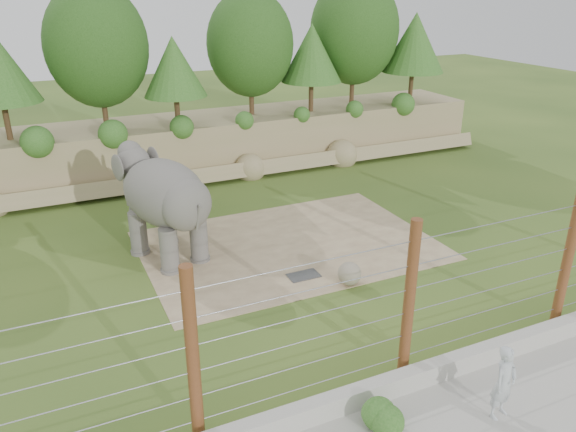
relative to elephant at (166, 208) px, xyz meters
name	(u,v)px	position (x,y,z in m)	size (l,w,h in m)	color
ground	(315,287)	(3.53, -3.91, -1.78)	(90.00, 90.00, 0.00)	#3A5720
back_embankment	(204,88)	(4.12, 8.77, 2.19)	(30.00, 5.52, 8.77)	#95895B
dirt_patch	(289,245)	(4.03, -0.91, -1.77)	(10.00, 7.00, 0.02)	#967C5B
drain_grate	(304,275)	(3.51, -3.15, -1.74)	(1.00, 0.60, 0.03)	#262628
elephant	(166,208)	(0.00, 0.00, 0.00)	(1.88, 4.39, 3.55)	#635E57
stone_ball	(349,274)	(4.54, -4.21, -1.39)	(0.73, 0.73, 0.73)	gray
retaining_wall	(416,377)	(3.53, -8.91, -1.53)	(26.00, 0.35, 0.50)	beige
barrier_fence	(409,301)	(3.53, -8.41, 0.22)	(20.26, 0.26, 4.00)	#5D311A
walkway_shrub	(378,416)	(1.97, -9.71, -1.39)	(0.76, 0.76, 0.76)	#2A621C
zookeeper	(504,382)	(4.59, -10.44, -0.90)	(0.63, 0.41, 1.72)	#A3A6AC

